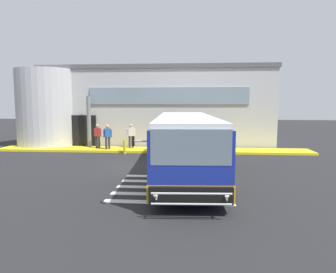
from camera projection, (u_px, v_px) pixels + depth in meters
ground_plane at (140, 165)px, 16.25m from camera, size 80.00×90.00×0.02m
bay_paint_stripes at (172, 188)px, 11.93m from camera, size 4.40×3.96×0.01m
terminal_building at (155, 106)px, 27.41m from camera, size 19.17×13.80×6.05m
boarding_curb at (152, 150)px, 21.00m from camera, size 21.37×2.00×0.15m
entry_support_column at (89, 122)px, 21.76m from camera, size 0.28×0.28×3.61m
bus_main_foreground at (185, 145)px, 14.34m from camera, size 3.22×11.77×2.70m
passenger_near_column at (98, 135)px, 21.21m from camera, size 0.57×0.31×1.68m
passenger_by_doorway at (108, 135)px, 20.75m from camera, size 0.54×0.48×1.68m
passenger_at_curb_edge at (131, 135)px, 21.35m from camera, size 0.56×0.33×1.68m
safety_bollard_yellow at (125, 147)px, 19.90m from camera, size 0.18×0.18×0.90m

